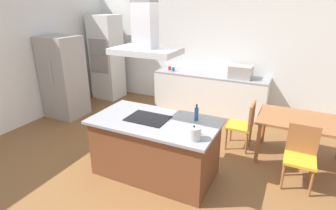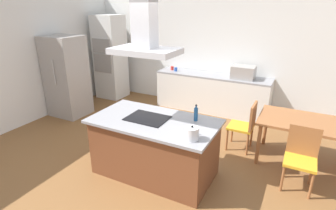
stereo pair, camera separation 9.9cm
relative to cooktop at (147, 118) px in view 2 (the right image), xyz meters
name	(u,v)px [view 2 (the right image)]	position (x,y,z in m)	size (l,w,h in m)	color
ground	(192,133)	(0.11, 1.50, -0.91)	(16.00, 16.00, 0.00)	brown
wall_back	(222,53)	(0.11, 3.25, 0.44)	(7.20, 0.10, 2.70)	white
wall_left	(43,57)	(-3.34, 1.00, 0.44)	(0.10, 8.80, 2.70)	white
kitchen_island	(155,147)	(0.11, 0.00, -0.45)	(1.86, 1.01, 0.90)	brown
cooktop	(147,118)	(0.00, 0.00, 0.00)	(0.60, 0.44, 0.01)	black
tea_kettle	(192,133)	(0.83, -0.30, 0.08)	(0.23, 0.17, 0.19)	silver
olive_oil_bottle	(196,114)	(0.66, 0.26, 0.10)	(0.06, 0.06, 0.24)	navy
back_counter	(212,93)	(0.05, 2.88, -0.46)	(2.69, 0.62, 0.90)	silver
countertop_microwave	(243,72)	(0.74, 2.88, 0.13)	(0.50, 0.38, 0.28)	#9E9993
coffee_mug_red	(172,68)	(-1.03, 2.88, 0.04)	(0.08, 0.08, 0.09)	red
coffee_mug_blue	(176,69)	(-0.89, 2.81, 0.04)	(0.08, 0.08, 0.09)	#2D56B2
wall_oven_stack	(110,57)	(-2.79, 2.65, 0.20)	(0.70, 0.66, 2.20)	silver
refrigerator	(67,77)	(-2.87, 1.16, 0.00)	(0.80, 0.73, 1.82)	#9E9993
dining_table	(305,126)	(2.10, 1.36, -0.24)	(1.40, 0.90, 0.75)	#995B33
chair_at_left_end	(246,124)	(1.18, 1.36, -0.40)	(0.42, 0.42, 0.89)	gold
chair_facing_island	(301,154)	(2.10, 0.69, -0.40)	(0.42, 0.42, 0.89)	gold
range_hood	(145,35)	(0.00, 0.00, 1.20)	(0.90, 0.55, 0.78)	#ADADB2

